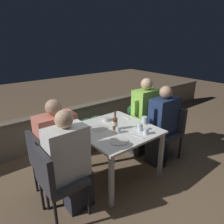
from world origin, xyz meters
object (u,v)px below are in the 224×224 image
Objects in this scene: person_white_polo at (71,163)px; chair_left_near at (54,177)px; person_navy_jumper at (161,125)px; chair_right_near at (169,127)px; chair_right_far at (151,121)px; person_coral_top at (60,148)px; person_green_blouse at (143,117)px; chair_left_far at (46,160)px; beer_bottle at (115,123)px; potted_plant at (134,117)px.

chair_left_near is at bearing 180.00° from person_white_polo.
person_navy_jumper is (1.60, 0.02, 0.00)m from person_white_polo.
chair_right_near is (2.00, 0.02, 0.00)m from chair_left_near.
person_coral_top is at bearing -178.97° from chair_right_far.
person_white_polo is at bearing -179.41° from chair_right_near.
person_green_blouse reaches higher than chair_left_near.
chair_left_far is at bearing 168.99° from person_navy_jumper.
person_green_blouse is at bearing 1.16° from person_coral_top.
chair_right_far is (1.98, 0.39, 0.00)m from chair_left_near.
person_white_polo is 0.36m from person_coral_top.
beer_bottle is (0.98, 0.18, 0.30)m from chair_left_near.
beer_bottle is at bearing 168.93° from person_navy_jumper.
chair_left_far and chair_right_far have the same top height.
person_navy_jumper is (1.55, -0.34, -0.01)m from person_coral_top.
chair_left_near is 0.71× the size of person_white_polo.
chair_left_near is 0.67× the size of person_green_blouse.
person_green_blouse is (-0.22, 0.37, 0.12)m from chair_right_near.
potted_plant is at bearing 34.03° from beer_bottle.
person_navy_jumper reaches higher than chair_left_near.
person_green_blouse is (1.54, 0.03, 0.03)m from person_coral_top.
beer_bottle is (-0.80, -0.21, 0.18)m from person_green_blouse.
person_white_polo is at bearing -179.34° from person_navy_jumper.
beer_bottle is at bearing 12.89° from person_white_polo.
chair_left_near is 3.39× the size of beer_bottle.
chair_left_far is at bearing -179.08° from chair_right_far.
person_white_polo is 1.41× the size of chair_right_near.
person_coral_top is 1.79m from chair_right_near.
person_green_blouse is (1.74, 0.03, 0.12)m from chair_left_far.
chair_left_near reaches higher than potted_plant.
person_navy_jumper is 0.98m from potted_plant.
person_white_polo is 1.00× the size of person_navy_jumper.
potted_plant is at bearing 72.08° from person_navy_jumper.
person_navy_jumper is (-0.20, -0.00, 0.09)m from chair_right_near.
person_white_polo reaches higher than chair_left_far.
person_green_blouse reaches higher than potted_plant.
chair_left_far is at bearing -164.41° from potted_plant.
potted_plant is (2.05, 0.57, -0.13)m from chair_left_far.
beer_bottle is 1.41m from potted_plant.
person_coral_top is at bearing 167.62° from person_navy_jumper.
person_coral_top is 1.59m from person_navy_jumper.
chair_left_far is 0.70× the size of person_navy_jumper.
person_coral_top is at bearing 82.64° from person_white_polo.
person_white_polo is (0.20, 0.00, 0.08)m from chair_left_near.
potted_plant is (2.10, 0.93, -0.13)m from chair_left_near.
chair_right_far reaches higher than potted_plant.
person_green_blouse is at bearing 180.00° from chair_right_far.
person_coral_top is 1.88× the size of potted_plant.
chair_left_near and chair_left_far have the same top height.
potted_plant is (0.09, 0.91, -0.13)m from chair_right_near.
person_white_polo is 1.41× the size of chair_right_far.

